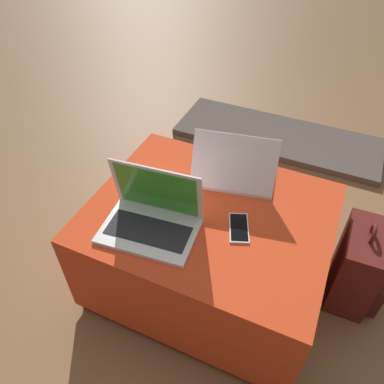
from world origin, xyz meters
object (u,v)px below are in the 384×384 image
at_px(laptop_far, 234,171).
at_px(backpack, 358,268).
at_px(cell_phone, 239,228).
at_px(laptop_near, 152,217).

distance_m(laptop_far, backpack, 0.69).
bearing_deg(backpack, cell_phone, 116.09).
height_order(laptop_near, cell_phone, laptop_near).
bearing_deg(backpack, laptop_far, 88.21).
distance_m(cell_phone, backpack, 0.62).
bearing_deg(laptop_far, cell_phone, 103.36).
bearing_deg(laptop_far, laptop_near, 53.19).
bearing_deg(backpack, laptop_near, 114.00).
relative_size(laptop_near, cell_phone, 2.29).
bearing_deg(laptop_near, backpack, 19.66).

